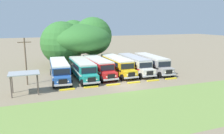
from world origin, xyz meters
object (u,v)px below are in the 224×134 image
Objects in this scene: parked_bus_slot_4 at (134,63)px; waiting_shelter at (24,75)px; utility_pole at (26,60)px; parked_bus_slot_5 at (152,63)px; parked_bus_slot_2 at (98,66)px; parked_bus_slot_1 at (82,68)px; parked_bus_slot_0 at (59,69)px; parked_bus_slot_3 at (117,64)px; broad_shade_tree at (77,39)px.

parked_bus_slot_4 reaches higher than waiting_shelter.
waiting_shelter is (-18.08, -6.28, 0.87)m from parked_bus_slot_4.
parked_bus_slot_5 is at bearing 4.05° from utility_pole.
utility_pole is 4.56m from waiting_shelter.
utility_pole is at bearing 86.91° from waiting_shelter.
parked_bus_slot_2 is 11.55m from utility_pole.
parked_bus_slot_1 is at bearing 8.48° from utility_pole.
parked_bus_slot_0 is at bearing -87.70° from parked_bus_slot_4.
parked_bus_slot_3 is at bearing -92.85° from parked_bus_slot_5.
parked_bus_slot_0 is at bearing -115.33° from broad_shade_tree.
parked_bus_slot_0 is 7.86m from waiting_shelter.
parked_bus_slot_2 is 1.63× the size of utility_pole.
parked_bus_slot_2 is 1.00× the size of parked_bus_slot_3.
broad_shade_tree reaches higher than parked_bus_slot_3.
parked_bus_slot_1 is at bearing 33.46° from waiting_shelter.
parked_bus_slot_0 is 0.72× the size of broad_shade_tree.
parked_bus_slot_3 is 1.00× the size of parked_bus_slot_4.
parked_bus_slot_0 and parked_bus_slot_1 have the same top height.
parked_bus_slot_3 is at bearing -67.12° from broad_shade_tree.
parked_bus_slot_0 is at bearing -88.10° from parked_bus_slot_3.
parked_bus_slot_0 is 12.99m from broad_shade_tree.
parked_bus_slot_3 is at bearing 87.78° from parked_bus_slot_2.
broad_shade_tree is at bearing -176.48° from parked_bus_slot_2.
parked_bus_slot_5 is at bearing 91.44° from parked_bus_slot_1.
utility_pole reaches higher than parked_bus_slot_4.
parked_bus_slot_5 is 16.30m from broad_shade_tree.
utility_pole is at bearing -83.93° from parked_bus_slot_5.
utility_pole is (-10.07, -12.80, -1.85)m from broad_shade_tree.
broad_shade_tree is at bearing 157.93° from parked_bus_slot_0.
broad_shade_tree reaches higher than parked_bus_slot_5.
parked_bus_slot_2 is 0.71× the size of broad_shade_tree.
parked_bus_slot_2 is at bearing -90.67° from parked_bus_slot_3.
parked_bus_slot_1 and parked_bus_slot_4 have the same top height.
parked_bus_slot_1 is 8.64m from utility_pole.
parked_bus_slot_2 is 11.47m from broad_shade_tree.
broad_shade_tree is at bearing -157.96° from parked_bus_slot_3.
parked_bus_slot_3 is 6.60m from parked_bus_slot_5.
parked_bus_slot_0 is 5.40m from utility_pole.
parked_bus_slot_3 is 1.00× the size of parked_bus_slot_5.
waiting_shelter is at bearing -56.26° from parked_bus_slot_1.
broad_shade_tree is at bearing 51.80° from utility_pole.
parked_bus_slot_2 is at bearing 106.02° from parked_bus_slot_1.
parked_bus_slot_3 is (6.29, 0.82, 0.00)m from parked_bus_slot_1.
broad_shade_tree reaches higher than parked_bus_slot_1.
utility_pole is at bearing -82.82° from parked_bus_slot_3.
parked_bus_slot_2 is at bearing -84.09° from broad_shade_tree.
parked_bus_slot_3 reaches higher than waiting_shelter.
parked_bus_slot_5 is 21.32m from utility_pole.
parked_bus_slot_2 is 3.42m from parked_bus_slot_3.
parked_bus_slot_2 is 13.15m from waiting_shelter.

